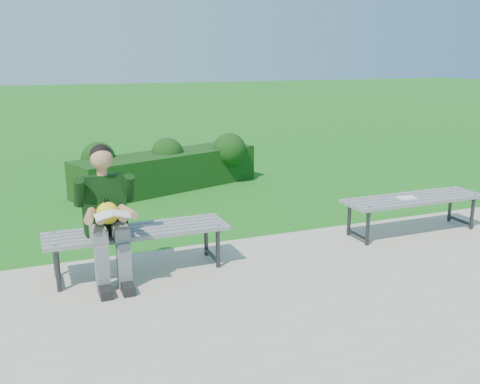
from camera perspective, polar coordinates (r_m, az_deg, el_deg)
The scene contains 7 objects.
ground at distance 6.40m, azimuth -0.07°, elevation -5.22°, with size 80.00×80.00×0.00m.
walkway at distance 4.93m, azimuth 7.70°, elevation -11.34°, with size 30.00×3.50×0.02m.
hedge at distance 8.93m, azimuth -7.59°, elevation 2.71°, with size 3.25×1.80×0.86m.
bench_left at distance 5.42m, azimuth -10.89°, elevation -4.47°, with size 1.80×0.50×0.46m.
bench_right at distance 6.86m, azimuth 17.97°, elevation -0.96°, with size 1.80×0.50×0.46m.
seated_boy at distance 5.20m, azimuth -14.08°, elevation -2.00°, with size 0.56×0.76×1.31m.
paper_sheet at distance 6.78m, azimuth 17.36°, elevation -0.58°, with size 0.25×0.20×0.01m.
Camera 1 is at (-2.25, -5.60, 2.13)m, focal length 40.00 mm.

